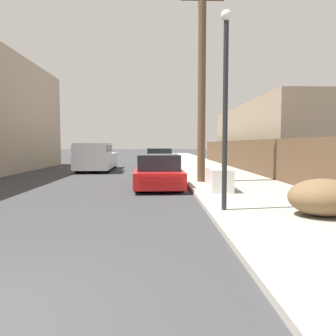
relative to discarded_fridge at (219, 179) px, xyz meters
The scene contains 10 objects.
sidewalk_curb 15.07m from the discarded_fridge, 85.48° to the left, with size 4.20×63.00×0.12m, color #9E998E.
discarded_fridge is the anchor object (origin of this frame).
parked_sports_car_red 2.65m from the discarded_fridge, 142.18° to the left, with size 1.91×4.36×1.31m.
car_parked_mid 10.09m from the discarded_fridge, 101.69° to the left, with size 1.89×4.53×1.43m.
pickup_truck 11.39m from the discarded_fridge, 121.77° to the left, with size 2.17×5.93×1.76m.
utility_pole 4.69m from the discarded_fridge, 95.82° to the left, with size 1.80×0.33×8.35m.
street_lamp 4.16m from the discarded_fridge, 98.57° to the right, with size 0.26×0.26×4.70m.
brush_pile 4.41m from the discarded_fridge, 69.49° to the right, with size 1.53×1.31×0.82m.
wooden_fence 8.73m from the discarded_fridge, 68.91° to the left, with size 0.08×29.78×1.82m, color brown.
building_right_house 14.51m from the discarded_fridge, 61.85° to the left, with size 6.00×16.60×4.46m, color gray.
Camera 1 is at (1.99, -2.69, 1.71)m, focal length 35.00 mm.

